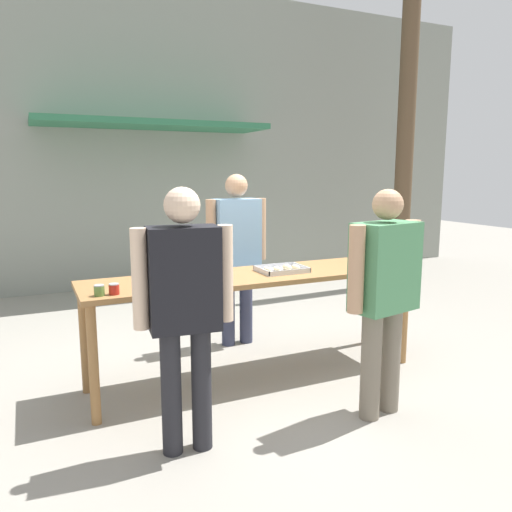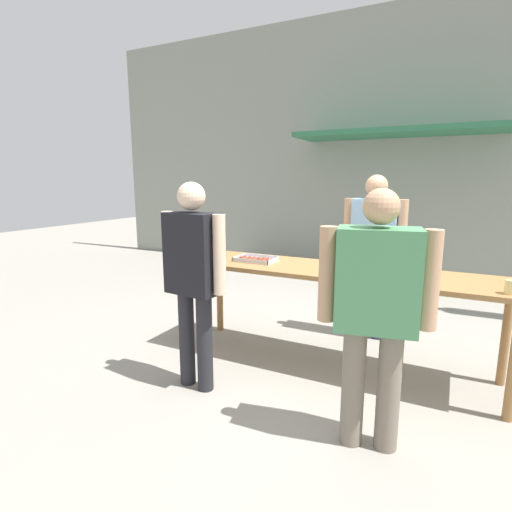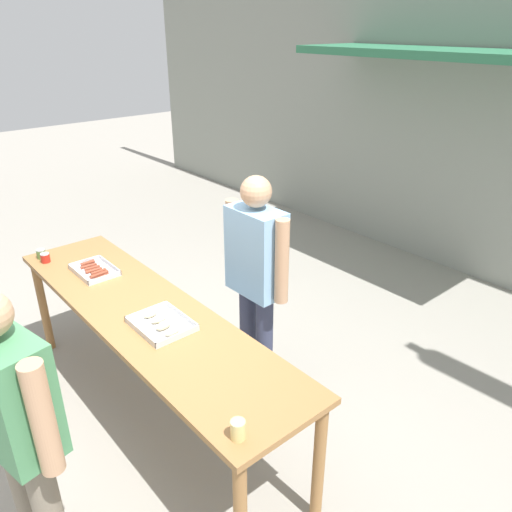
% 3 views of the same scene
% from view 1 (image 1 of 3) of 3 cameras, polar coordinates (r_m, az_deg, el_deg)
% --- Properties ---
extents(ground_plane, '(24.00, 24.00, 0.00)m').
position_cam_1_polar(ground_plane, '(4.45, 0.00, -13.53)').
color(ground_plane, gray).
extents(building_facade_back, '(12.00, 1.11, 4.50)m').
position_cam_1_polar(building_facade_back, '(7.90, -12.55, 13.08)').
color(building_facade_back, gray).
rests_on(building_facade_back, ground).
extents(serving_table, '(2.86, 0.70, 0.91)m').
position_cam_1_polar(serving_table, '(4.20, 0.00, -3.36)').
color(serving_table, olive).
rests_on(serving_table, ground).
extents(food_tray_sausages, '(0.38, 0.27, 0.04)m').
position_cam_1_polar(food_tray_sausages, '(3.91, -10.18, -2.78)').
color(food_tray_sausages, silver).
rests_on(food_tray_sausages, serving_table).
extents(food_tray_buns, '(0.40, 0.31, 0.06)m').
position_cam_1_polar(food_tray_buns, '(4.27, 3.01, -1.54)').
color(food_tray_buns, silver).
rests_on(food_tray_buns, serving_table).
extents(condiment_jar_mustard, '(0.07, 0.07, 0.08)m').
position_cam_1_polar(condiment_jar_mustard, '(3.60, -17.48, -3.77)').
color(condiment_jar_mustard, '#567A38').
rests_on(condiment_jar_mustard, serving_table).
extents(condiment_jar_ketchup, '(0.07, 0.07, 0.08)m').
position_cam_1_polar(condiment_jar_ketchup, '(3.61, -15.92, -3.65)').
color(condiment_jar_ketchup, '#B22319').
rests_on(condiment_jar_ketchup, serving_table).
extents(beer_cup, '(0.07, 0.07, 0.10)m').
position_cam_1_polar(beer_cup, '(4.67, 15.80, -0.53)').
color(beer_cup, '#DBC67A').
rests_on(beer_cup, serving_table).
extents(person_server_behind_table, '(0.64, 0.25, 1.73)m').
position_cam_1_polar(person_server_behind_table, '(4.98, -2.21, 1.26)').
color(person_server_behind_table, '#333851').
rests_on(person_server_behind_table, ground).
extents(person_customer_holding_hotdog, '(0.61, 0.28, 1.66)m').
position_cam_1_polar(person_customer_holding_hotdog, '(3.06, -8.19, -4.91)').
color(person_customer_holding_hotdog, '#232328').
rests_on(person_customer_holding_hotdog, ground).
extents(person_customer_with_cup, '(0.68, 0.35, 1.63)m').
position_cam_1_polar(person_customer_with_cup, '(3.62, 14.44, -3.33)').
color(person_customer_with_cup, '#756B5B').
rests_on(person_customer_with_cup, ground).
extents(utility_pole, '(1.10, 0.26, 5.07)m').
position_cam_1_polar(utility_pole, '(8.02, 16.82, 15.28)').
color(utility_pole, brown).
rests_on(utility_pole, ground).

